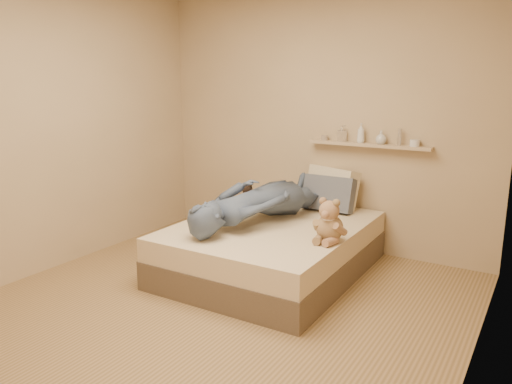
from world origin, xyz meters
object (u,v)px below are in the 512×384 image
Objects in this scene: person at (260,200)px; teddy_bear at (329,224)px; bed at (272,248)px; dark_plush at (248,197)px; wall_shelf at (368,145)px; game_console at (209,218)px; pillow_grey at (329,194)px; pillow_cream at (331,188)px.

teddy_bear is at bearing 174.74° from person.
bed is 7.69× the size of dark_plush.
teddy_bear is at bearing -85.84° from wall_shelf.
person is 1.21m from wall_shelf.
pillow_grey is (0.52, 1.26, 0.02)m from game_console.
game_console is 1.49m from pillow_cream.
person is (0.37, -0.38, 0.09)m from dark_plush.
pillow_cream reaches higher than teddy_bear.
wall_shelf is (0.55, 0.91, 0.88)m from bed.
wall_shelf is (0.69, 0.88, 0.45)m from person.
game_console is 0.33× the size of pillow_cream.
bed is at bearing -109.63° from pillow_grey.
teddy_bear is 0.80m from person.
person is (-0.35, -0.80, -0.00)m from pillow_cream.
pillow_cream is 0.15m from pillow_grey.
bed is 0.74m from game_console.
teddy_bear is at bearing 22.59° from game_console.
teddy_bear is 0.73× the size of pillow_grey.
pillow_cream is 0.46× the size of wall_shelf.
dark_plush is (-0.51, 0.40, 0.33)m from bed.
wall_shelf reaches higher than game_console.
teddy_bear is at bearing -66.60° from pillow_grey.
pillow_cream reaches higher than pillow_grey.
pillow_grey reaches higher than bed.
bed is 0.83m from pillow_grey.
pillow_grey is (0.03, -0.14, -0.03)m from pillow_cream.
person is (-0.38, -0.66, 0.03)m from pillow_grey.
teddy_bear is (0.90, 0.38, -0.00)m from game_console.
pillow_grey is (-0.38, 0.89, 0.02)m from teddy_bear.
teddy_bear is 0.97m from pillow_grey.
game_console is 0.11× the size of person.
dark_plush is at bearing -34.30° from person.
game_console is 1.37m from pillow_grey.
pillow_grey is 0.42× the size of wall_shelf.
person is (0.14, 0.60, 0.05)m from game_console.
bed is 1.14× the size of person.
pillow_cream is (0.73, 0.43, 0.09)m from dark_plush.
pillow_cream is at bearing 30.46° from dark_plush.
game_console is 0.50× the size of teddy_bear.
pillow_grey is at bearing -144.22° from wall_shelf.
pillow_grey is 0.30× the size of person.
teddy_bear is 1.11m from pillow_cream.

